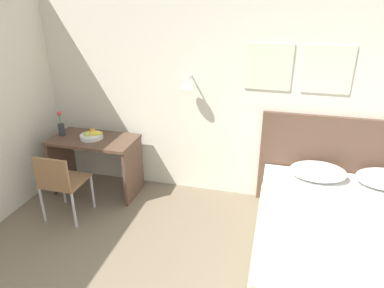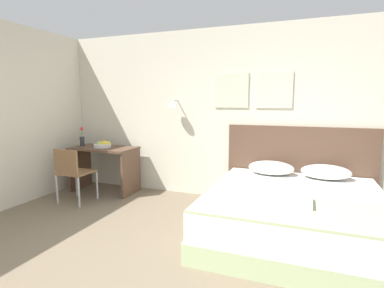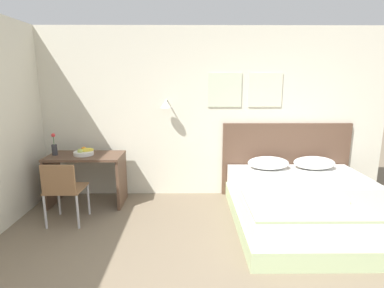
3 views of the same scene
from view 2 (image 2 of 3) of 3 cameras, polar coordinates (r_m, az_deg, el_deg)
name	(u,v)px [view 2 (image 2 of 3)]	position (r m, az deg, el deg)	size (l,w,h in m)	color
wall_back	(210,114)	(4.79, 3.52, 5.66)	(5.84, 0.31, 2.65)	beige
bed	(294,215)	(3.68, 18.88, -12.67)	(1.93, 2.07, 0.52)	#B2C693
headboard	(298,167)	(4.61, 19.55, -4.17)	(2.05, 0.06, 1.18)	brown
pillow_left	(271,168)	(4.35, 14.82, -4.41)	(0.62, 0.41, 0.19)	white
pillow_right	(326,172)	(4.34, 24.13, -4.89)	(0.62, 0.41, 0.19)	white
throw_blanket	(293,210)	(3.02, 18.72, -11.76)	(1.87, 0.83, 0.02)	#B2C693
folded_towel_near_foot	(294,201)	(3.15, 18.82, -10.16)	(0.34, 0.34, 0.06)	white
desk	(104,161)	(5.31, -16.37, -3.17)	(1.08, 0.59, 0.77)	brown
desk_chair	(72,170)	(4.85, -21.87, -4.66)	(0.45, 0.45, 0.84)	#8E6642
fruit_bowl	(103,145)	(5.27, -16.64, -0.16)	(0.29, 0.28, 0.11)	silver
flower_vase	(82,139)	(5.53, -20.20, 0.83)	(0.08, 0.08, 0.33)	#333338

